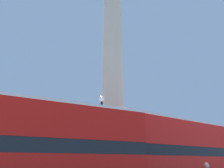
{
  "coord_description": "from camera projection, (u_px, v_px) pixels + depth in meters",
  "views": [
    {
      "loc": [
        -8.75,
        -14.89,
        1.87
      ],
      "look_at": [
        0.0,
        0.0,
        8.57
      ],
      "focal_mm": 32.0,
      "sensor_mm": 36.0,
      "label": 1
    }
  ],
  "objects": [
    {
      "name": "bus_a",
      "position": [
        175.0,
        152.0,
        12.55
      ],
      "size": [
        10.85,
        3.36,
        4.32
      ],
      "rotation": [
        0.0,
        0.0,
        0.06
      ],
      "color": "red",
      "rests_on": "ground_plane"
    },
    {
      "name": "street_lamp",
      "position": [
        101.0,
        140.0,
        12.47
      ],
      "size": [
        0.38,
        0.38,
        5.98
      ],
      "color": "black",
      "rests_on": "ground_plane"
    },
    {
      "name": "monument_column",
      "position": [
        112.0,
        82.0,
        18.59
      ],
      "size": [
        5.6,
        5.6,
        24.3
      ],
      "color": "#BCB29E",
      "rests_on": "ground_plane"
    },
    {
      "name": "bus_c",
      "position": [
        18.0,
        149.0,
        7.89
      ],
      "size": [
        10.87,
        3.21,
        4.22
      ],
      "rotation": [
        0.0,
        0.0,
        -0.06
      ],
      "color": "#B7140F",
      "rests_on": "ground_plane"
    }
  ]
}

